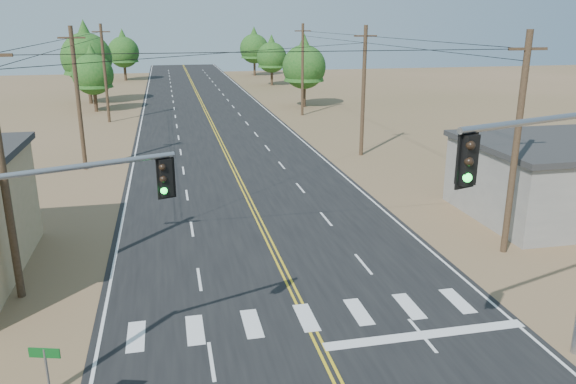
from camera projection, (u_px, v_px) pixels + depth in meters
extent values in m
cube|color=black|center=(233.00, 168.00, 40.92)|extent=(15.00, 200.00, 0.02)
cylinder|color=#4C3826|center=(3.00, 173.00, 20.51)|extent=(0.30, 0.30, 10.00)
cylinder|color=#4C3826|center=(78.00, 100.00, 39.19)|extent=(0.30, 0.30, 10.00)
cube|color=#4C3826|center=(71.00, 38.00, 37.96)|extent=(1.80, 0.12, 0.12)
cylinder|color=#4C3826|center=(105.00, 74.00, 57.87)|extent=(0.30, 0.30, 10.00)
cube|color=#4C3826|center=(101.00, 32.00, 56.64)|extent=(1.80, 0.12, 0.12)
cylinder|color=#4C3826|center=(516.00, 147.00, 24.76)|extent=(0.30, 0.30, 10.00)
cube|color=#4C3826|center=(528.00, 49.00, 23.52)|extent=(1.80, 0.12, 0.12)
cylinder|color=#4C3826|center=(363.00, 92.00, 43.44)|extent=(0.30, 0.30, 10.00)
cube|color=#4C3826|center=(366.00, 36.00, 42.21)|extent=(1.80, 0.12, 0.12)
cylinder|color=#4C3826|center=(303.00, 70.00, 62.12)|extent=(0.30, 0.30, 10.00)
cube|color=#4C3826|center=(303.00, 31.00, 60.89)|extent=(1.80, 0.12, 0.12)
cylinder|color=gray|center=(70.00, 168.00, 14.12)|extent=(5.22, 2.06, 0.15)
cube|color=black|center=(165.00, 177.00, 15.57)|extent=(0.41, 0.39, 1.05)
sphere|color=black|center=(162.00, 167.00, 15.31)|extent=(0.19, 0.19, 0.19)
sphere|color=black|center=(163.00, 179.00, 15.40)|extent=(0.19, 0.19, 0.19)
sphere|color=#0CE533|center=(164.00, 191.00, 15.50)|extent=(0.19, 0.19, 0.19)
cylinder|color=gray|center=(546.00, 119.00, 14.44)|extent=(5.94, 2.07, 0.18)
cube|color=black|center=(467.00, 160.00, 13.34)|extent=(0.47, 0.44, 1.23)
sphere|color=black|center=(470.00, 145.00, 13.03)|extent=(0.22, 0.22, 0.22)
sphere|color=black|center=(469.00, 162.00, 13.15)|extent=(0.22, 0.22, 0.22)
sphere|color=#0CE533|center=(467.00, 178.00, 13.26)|extent=(0.22, 0.22, 0.22)
cube|color=#0B511A|center=(44.00, 353.00, 13.76)|extent=(0.77, 0.25, 0.27)
cylinder|color=#3F2D1E|center=(95.00, 99.00, 65.76)|extent=(0.43, 0.43, 2.81)
cone|color=#164D16|center=(92.00, 65.00, 64.62)|extent=(4.37, 4.37, 5.00)
sphere|color=#164D16|center=(93.00, 74.00, 64.91)|extent=(4.69, 4.69, 4.69)
cylinder|color=#3F2D1E|center=(90.00, 89.00, 71.92)|extent=(0.47, 0.47, 3.76)
cone|color=#164D16|center=(85.00, 47.00, 70.38)|extent=(5.85, 5.85, 6.69)
sphere|color=#164D16|center=(86.00, 58.00, 70.78)|extent=(6.27, 6.27, 6.27)
cylinder|color=#3F2D1E|center=(125.00, 71.00, 99.35)|extent=(0.47, 0.47, 3.21)
cone|color=#164D16|center=(123.00, 45.00, 98.03)|extent=(5.00, 5.00, 5.71)
sphere|color=#164D16|center=(123.00, 52.00, 98.37)|extent=(5.36, 5.36, 5.36)
cylinder|color=#3F2D1E|center=(304.00, 94.00, 69.26)|extent=(0.49, 0.49, 3.17)
cone|color=#164D16|center=(304.00, 57.00, 67.97)|extent=(4.94, 4.94, 5.64)
sphere|color=#164D16|center=(304.00, 67.00, 68.30)|extent=(5.29, 5.29, 5.29)
cylinder|color=#3F2D1E|center=(272.00, 76.00, 92.21)|extent=(0.40, 0.40, 2.93)
cone|color=#164D16|center=(272.00, 51.00, 91.01)|extent=(4.56, 4.56, 5.21)
sphere|color=#164D16|center=(272.00, 57.00, 91.32)|extent=(4.88, 4.88, 4.88)
cylinder|color=#3F2D1E|center=(255.00, 67.00, 108.20)|extent=(0.45, 0.45, 3.31)
cone|color=#164D16|center=(254.00, 42.00, 106.84)|extent=(5.14, 5.14, 5.88)
sphere|color=#164D16|center=(254.00, 49.00, 107.20)|extent=(5.51, 5.51, 5.51)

